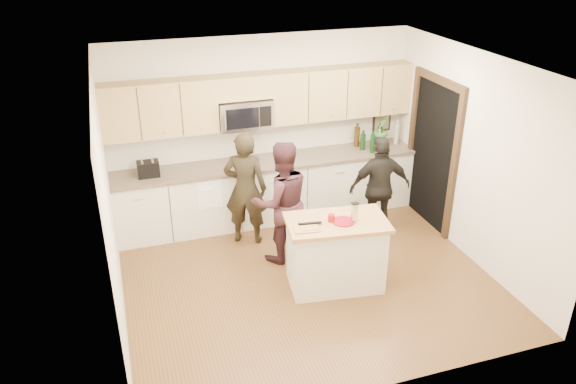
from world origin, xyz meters
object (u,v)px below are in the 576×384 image
object	(u,v)px
island	(336,253)
woman_left	(246,189)
woman_center	(281,202)
toaster	(148,169)
woman_right	(380,187)

from	to	relation	value
island	woman_left	size ratio (longest dim) A/B	0.79
island	woman_center	size ratio (longest dim) A/B	0.77
woman_left	toaster	bearing A→B (deg)	0.51
toaster	woman_left	bearing A→B (deg)	-23.79
woman_left	woman_center	distance (m)	0.67
woman_left	woman_center	size ratio (longest dim) A/B	0.98
toaster	woman_center	bearing A→B (deg)	-35.82
woman_left	woman_right	xyz separation A→B (m)	(1.83, -0.41, -0.07)
toaster	woman_left	distance (m)	1.36
island	woman_left	world-z (taller)	woman_left
woman_right	island	bearing A→B (deg)	50.01
toaster	woman_center	size ratio (longest dim) A/B	0.18
toaster	woman_center	distance (m)	1.93
woman_right	woman_center	bearing A→B (deg)	13.99
island	toaster	size ratio (longest dim) A/B	4.37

